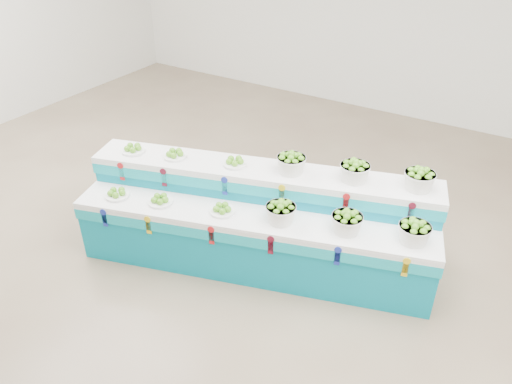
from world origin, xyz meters
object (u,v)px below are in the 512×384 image
at_px(display_stand, 256,221).
at_px(basket_upper_right, 419,179).
at_px(basket_lower_left, 281,212).
at_px(plate_upper_mid, 175,153).

distance_m(display_stand, basket_upper_right, 1.69).
xyz_separation_m(basket_lower_left, basket_upper_right, (1.06, 0.80, 0.30)).
distance_m(display_stand, basket_lower_left, 0.50).
distance_m(display_stand, plate_upper_mid, 1.14).
relative_size(display_stand, basket_upper_right, 12.42).
relative_size(basket_lower_left, plate_upper_mid, 1.16).
bearing_deg(plate_upper_mid, basket_lower_left, -2.89).
bearing_deg(basket_upper_right, basket_lower_left, -143.02).
xyz_separation_m(basket_lower_left, plate_upper_mid, (-1.35, 0.07, 0.24)).
height_order(plate_upper_mid, basket_upper_right, basket_upper_right).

